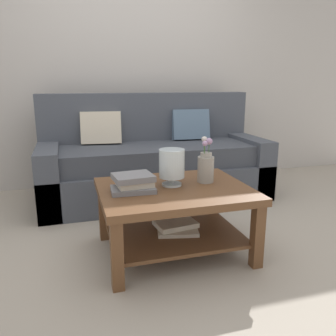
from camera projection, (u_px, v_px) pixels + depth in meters
ground_plane at (174, 234)px, 2.74m from camera, size 10.00×10.00×0.00m
back_wall at (131, 66)px, 3.94m from camera, size 6.40×0.12×2.70m
couch at (154, 162)px, 3.57m from camera, size 2.26×0.90×1.06m
coffee_table at (174, 206)px, 2.37m from camera, size 1.01×0.81×0.48m
book_stack_main at (134, 183)px, 2.24m from camera, size 0.29×0.24×0.11m
glass_hurricane_vase at (172, 165)px, 2.35m from camera, size 0.18×0.18×0.25m
flower_pitcher at (206, 166)px, 2.44m from camera, size 0.12×0.12×0.33m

